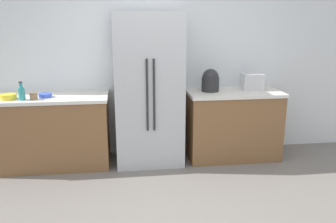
{
  "coord_description": "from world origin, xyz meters",
  "views": [
    {
      "loc": [
        -0.48,
        -2.68,
        1.82
      ],
      "look_at": [
        -0.07,
        0.48,
        0.96
      ],
      "focal_mm": 37.22,
      "sensor_mm": 36.0,
      "label": 1
    }
  ],
  "objects_px": {
    "bottle_a": "(22,93)",
    "bowl_a": "(8,97)",
    "bowl_b": "(45,95)",
    "rice_cooker": "(210,81)",
    "refrigerator": "(149,90)",
    "cup_b": "(34,96)",
    "toaster": "(252,82)"
  },
  "relations": [
    {
      "from": "cup_b",
      "to": "refrigerator",
      "type": "bearing_deg",
      "value": 5.97
    },
    {
      "from": "rice_cooker",
      "to": "cup_b",
      "type": "bearing_deg",
      "value": -174.9
    },
    {
      "from": "bowl_b",
      "to": "cup_b",
      "type": "bearing_deg",
      "value": -136.31
    },
    {
      "from": "toaster",
      "to": "rice_cooker",
      "type": "distance_m",
      "value": 0.56
    },
    {
      "from": "rice_cooker",
      "to": "bowl_a",
      "type": "height_order",
      "value": "rice_cooker"
    },
    {
      "from": "refrigerator",
      "to": "bottle_a",
      "type": "xyz_separation_m",
      "value": [
        -1.47,
        -0.15,
        0.04
      ]
    },
    {
      "from": "toaster",
      "to": "bottle_a",
      "type": "bearing_deg",
      "value": -175.7
    },
    {
      "from": "bowl_a",
      "to": "bowl_b",
      "type": "relative_size",
      "value": 1.25
    },
    {
      "from": "refrigerator",
      "to": "bowl_b",
      "type": "relative_size",
      "value": 12.52
    },
    {
      "from": "toaster",
      "to": "cup_b",
      "type": "xyz_separation_m",
      "value": [
        -2.71,
        -0.2,
        -0.07
      ]
    },
    {
      "from": "toaster",
      "to": "bowl_a",
      "type": "distance_m",
      "value": 3.01
    },
    {
      "from": "refrigerator",
      "to": "bowl_a",
      "type": "xyz_separation_m",
      "value": [
        -1.64,
        -0.09,
        -0.02
      ]
    },
    {
      "from": "toaster",
      "to": "rice_cooker",
      "type": "xyz_separation_m",
      "value": [
        -0.56,
        -0.01,
        0.03
      ]
    },
    {
      "from": "rice_cooker",
      "to": "bottle_a",
      "type": "xyz_separation_m",
      "value": [
        -2.27,
        -0.2,
        -0.05
      ]
    },
    {
      "from": "bottle_a",
      "to": "bowl_a",
      "type": "xyz_separation_m",
      "value": [
        -0.17,
        0.06,
        -0.05
      ]
    },
    {
      "from": "refrigerator",
      "to": "bottle_a",
      "type": "bearing_deg",
      "value": -174.12
    },
    {
      "from": "rice_cooker",
      "to": "bottle_a",
      "type": "distance_m",
      "value": 2.28
    },
    {
      "from": "bottle_a",
      "to": "toaster",
      "type": "bearing_deg",
      "value": 4.3
    },
    {
      "from": "cup_b",
      "to": "bowl_b",
      "type": "distance_m",
      "value": 0.15
    },
    {
      "from": "cup_b",
      "to": "bowl_a",
      "type": "relative_size",
      "value": 0.46
    },
    {
      "from": "refrigerator",
      "to": "rice_cooker",
      "type": "xyz_separation_m",
      "value": [
        0.8,
        0.05,
        0.09
      ]
    },
    {
      "from": "refrigerator",
      "to": "bowl_a",
      "type": "relative_size",
      "value": 10.0
    },
    {
      "from": "refrigerator",
      "to": "toaster",
      "type": "distance_m",
      "value": 1.36
    },
    {
      "from": "refrigerator",
      "to": "rice_cooker",
      "type": "distance_m",
      "value": 0.81
    },
    {
      "from": "bottle_a",
      "to": "refrigerator",
      "type": "bearing_deg",
      "value": 5.88
    },
    {
      "from": "toaster",
      "to": "bottle_a",
      "type": "relative_size",
      "value": 1.24
    },
    {
      "from": "bottle_a",
      "to": "cup_b",
      "type": "xyz_separation_m",
      "value": [
        0.13,
        0.01,
        -0.05
      ]
    },
    {
      "from": "refrigerator",
      "to": "toaster",
      "type": "relative_size",
      "value": 7.04
    },
    {
      "from": "rice_cooker",
      "to": "cup_b",
      "type": "relative_size",
      "value": 3.36
    },
    {
      "from": "cup_b",
      "to": "bowl_b",
      "type": "relative_size",
      "value": 0.57
    },
    {
      "from": "toaster",
      "to": "bowl_a",
      "type": "height_order",
      "value": "toaster"
    },
    {
      "from": "rice_cooker",
      "to": "bowl_b",
      "type": "relative_size",
      "value": 1.92
    }
  ]
}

